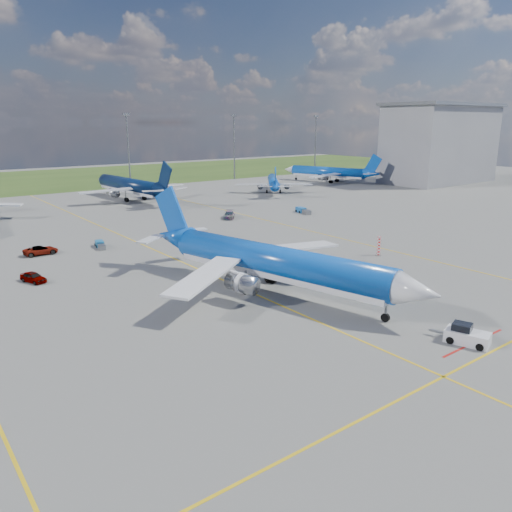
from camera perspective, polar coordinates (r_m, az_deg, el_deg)
ground at (r=55.96m, az=3.13°, el=-5.78°), size 400.00×400.00×0.00m
grass_strip at (r=193.79m, az=-27.18°, el=7.50°), size 400.00×80.00×0.01m
taxiway_lines at (r=78.18m, az=-10.01°, el=0.08°), size 60.25×160.00×0.02m
floodlight_masts at (r=156.25m, az=-21.27°, el=11.35°), size 202.20×0.50×22.70m
terminal_building at (r=183.63m, az=20.28°, el=12.00°), size 42.00×22.00×26.00m
warning_post at (r=78.86m, az=13.86°, el=1.12°), size 0.50×0.50×3.00m
bg_jet_n at (r=137.63m, az=-14.14°, el=6.27°), size 34.48×43.59×10.84m
bg_jet_ne at (r=148.72m, az=1.98°, el=7.33°), size 38.05×39.53×8.23m
bg_jet_ene at (r=175.31m, az=8.16°, el=8.36°), size 38.74×44.57×9.86m
main_airliner at (r=60.25m, az=2.29°, el=-4.23°), size 41.21×48.73×11.11m
pushback_tug at (r=50.70m, az=22.89°, el=-8.37°), size 3.13×5.50×1.84m
uld_container at (r=59.70m, az=14.55°, el=-4.17°), size 1.61×1.94×1.45m
service_car_a at (r=70.02m, az=-24.11°, el=-2.22°), size 2.90×4.28×1.35m
service_car_b at (r=84.11m, az=-23.38°, el=0.60°), size 5.15×2.52×1.41m
service_car_c at (r=106.94m, az=-3.10°, el=4.71°), size 4.97×5.38×1.52m
baggage_tug_w at (r=77.41m, az=2.01°, el=0.55°), size 2.68×5.20×1.13m
baggage_tug_c at (r=85.59m, az=-17.36°, el=1.22°), size 1.98×4.39×0.95m
baggage_tug_e at (r=113.88m, az=5.38°, el=5.18°), size 2.55×5.24×1.14m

